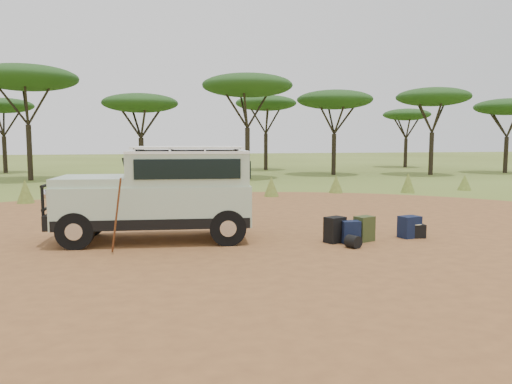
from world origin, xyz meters
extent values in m
plane|color=#5A6524|center=(0.00, 0.00, 0.00)|extent=(140.00, 140.00, 0.00)
cylinder|color=brown|center=(0.00, 0.00, 0.00)|extent=(23.00, 23.00, 0.01)
cone|color=#5A6524|center=(-6.00, 8.30, 0.42)|extent=(0.60, 0.60, 0.85)
cone|color=#5A6524|center=(-3.00, 9.20, 0.35)|extent=(0.60, 0.60, 0.70)
cone|color=#5A6524|center=(0.00, 8.80, 0.45)|extent=(0.60, 0.60, 0.90)
cone|color=#5A6524|center=(3.00, 8.40, 0.40)|extent=(0.60, 0.60, 0.80)
cone|color=#5A6524|center=(6.00, 9.10, 0.38)|extent=(0.60, 0.60, 0.75)
cone|color=#5A6524|center=(9.00, 8.50, 0.42)|extent=(0.60, 0.60, 0.85)
cone|color=#5A6524|center=(12.00, 8.90, 0.35)|extent=(0.60, 0.60, 0.70)
cylinder|color=#2C2218|center=(-8.00, 19.00, 1.53)|extent=(0.28, 0.28, 3.06)
ellipsoid|color=#1E3D16|center=(-8.00, 19.00, 5.58)|extent=(5.50, 5.50, 1.38)
cylinder|color=#2C2218|center=(-2.00, 18.20, 1.17)|extent=(0.28, 0.28, 2.34)
ellipsoid|color=#1E3D16|center=(-2.00, 18.20, 4.26)|extent=(4.20, 4.20, 1.05)
cylinder|color=#2C2218|center=(4.00, 17.80, 1.46)|extent=(0.28, 0.28, 2.93)
ellipsoid|color=#1E3D16|center=(4.00, 17.80, 5.33)|extent=(5.20, 5.20, 1.30)
cylinder|color=#2C2218|center=(10.00, 19.50, 1.30)|extent=(0.28, 0.28, 2.61)
ellipsoid|color=#1E3D16|center=(10.00, 19.50, 4.76)|extent=(4.80, 4.80, 1.20)
cylinder|color=#2C2218|center=(16.00, 18.00, 1.35)|extent=(0.28, 0.28, 2.70)
ellipsoid|color=#1E3D16|center=(16.00, 18.00, 4.92)|extent=(4.60, 4.60, 1.15)
cylinder|color=#2C2218|center=(22.00, 18.60, 1.22)|extent=(0.28, 0.28, 2.43)
ellipsoid|color=#1E3D16|center=(22.00, 18.60, 4.43)|extent=(4.40, 4.40, 1.10)
cylinder|color=#2C2218|center=(-11.00, 26.00, 1.24)|extent=(0.28, 0.28, 2.48)
ellipsoid|color=#1E3D16|center=(-11.00, 26.00, 4.51)|extent=(4.00, 4.00, 1.00)
cylinder|color=#2C2218|center=(7.00, 25.50, 1.35)|extent=(0.28, 0.28, 2.70)
ellipsoid|color=#1E3D16|center=(7.00, 25.50, 4.92)|extent=(4.50, 4.50, 1.12)
cylinder|color=#2C2218|center=(19.00, 26.50, 1.17)|extent=(0.28, 0.28, 2.34)
ellipsoid|color=#1E3D16|center=(19.00, 26.50, 4.26)|extent=(3.80, 3.80, 0.95)
cube|color=#AEC5A8|center=(-1.67, 0.63, 0.82)|extent=(4.29, 2.11, 0.87)
cube|color=black|center=(-1.67, 0.63, 0.50)|extent=(4.21, 2.14, 0.22)
cube|color=#AEC5A8|center=(-0.94, 0.56, 1.60)|extent=(2.72, 1.89, 0.69)
cube|color=white|center=(-0.94, 0.56, 1.98)|extent=(2.72, 1.92, 0.06)
cube|color=white|center=(-0.94, 0.56, 2.07)|extent=(2.51, 1.80, 0.05)
cube|color=#AEC5A8|center=(-2.97, 0.76, 1.35)|extent=(1.68, 1.75, 0.18)
cube|color=black|center=(-2.20, 0.69, 1.64)|extent=(0.30, 1.40, 0.48)
cube|color=black|center=(-1.02, -0.27, 1.64)|extent=(2.17, 0.26, 0.41)
cube|color=black|center=(-0.85, 1.38, 1.64)|extent=(2.17, 0.26, 0.41)
cube|color=black|center=(0.35, 0.42, 1.60)|extent=(0.18, 1.36, 0.38)
cube|color=black|center=(-3.79, 0.85, 0.55)|extent=(0.30, 1.67, 0.31)
cylinder|color=black|center=(-3.90, 0.86, 1.29)|extent=(0.19, 1.19, 0.06)
cylinder|color=black|center=(-3.90, 0.86, 0.80)|extent=(0.19, 1.19, 0.06)
cylinder|color=silver|center=(-3.94, 0.61, 1.10)|extent=(0.08, 0.21, 0.20)
cylinder|color=silver|center=(-3.89, 1.12, 1.10)|extent=(0.08, 0.21, 0.20)
cube|color=white|center=(-3.86, 0.86, 0.66)|extent=(0.08, 0.39, 0.11)
cylinder|color=black|center=(-2.04, 1.48, 1.53)|extent=(0.08, 0.08, 0.76)
cylinder|color=black|center=(-3.30, 0.06, 0.39)|extent=(0.79, 0.33, 0.77)
cylinder|color=black|center=(-3.15, 1.53, 0.39)|extent=(0.79, 0.33, 0.77)
cylinder|color=black|center=(-0.20, -0.26, 0.39)|extent=(0.79, 0.33, 0.77)
cylinder|color=black|center=(-0.05, 1.21, 0.39)|extent=(0.79, 0.33, 0.77)
cylinder|color=brown|center=(-2.45, -0.60, 0.76)|extent=(0.27, 0.49, 1.52)
cube|color=black|center=(2.13, -0.48, 0.28)|extent=(0.50, 0.45, 0.57)
cube|color=#101832|center=(2.43, -0.65, 0.25)|extent=(0.39, 0.29, 0.50)
cube|color=#3A431E|center=(2.82, -0.50, 0.28)|extent=(0.48, 0.42, 0.56)
cube|color=#101832|center=(4.00, -0.36, 0.25)|extent=(0.51, 0.43, 0.50)
cube|color=black|center=(4.11, -0.37, 0.16)|extent=(0.49, 0.38, 0.32)
cylinder|color=black|center=(2.29, -1.09, 0.13)|extent=(0.36, 0.36, 0.27)
cylinder|color=beige|center=(4.11, -0.37, 0.32)|extent=(0.33, 0.33, 0.01)
cylinder|color=beige|center=(4.11, -0.37, 0.37)|extent=(0.16, 0.16, 0.08)
camera|label=1|loc=(-1.92, -10.56, 2.24)|focal=35.00mm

